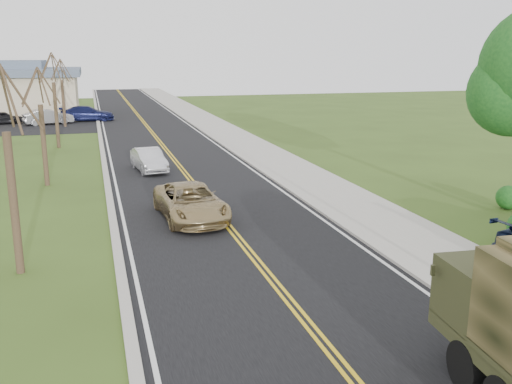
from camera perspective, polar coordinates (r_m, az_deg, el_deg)
name	(u,v)px	position (r m, az deg, el deg)	size (l,w,h in m)	color
road	(152,133)	(47.85, -10.36, 5.87)	(8.00, 120.00, 0.01)	black
curb_right	(202,130)	(48.42, -5.45, 6.19)	(0.30, 120.00, 0.12)	#9E998E
sidewalk_right	(222,129)	(48.77, -3.41, 6.27)	(3.20, 120.00, 0.10)	#9E998E
curb_left	(100,134)	(47.62, -15.35, 5.62)	(0.30, 120.00, 0.10)	#9E998E
bare_tree_a	(12,187)	(17.75, -23.23, 0.50)	(1.93, 2.26, 6.08)	#38281C
bare_tree_b	(43,135)	(29.55, -20.53, 5.32)	(1.83, 2.14, 5.73)	#38281C
bare_tree_c	(56,107)	(41.42, -19.41, 8.00)	(2.04, 2.39, 6.42)	#38281C
bare_tree_d	(63,98)	(53.39, -18.74, 8.92)	(1.88, 2.20, 5.91)	#38281C
suv_champagne	(191,202)	(22.42, -6.54, -1.01)	(2.26, 4.89, 1.36)	#9D8658
sedan_silver	(149,160)	(32.01, -10.66, 3.18)	(1.32, 3.78, 1.25)	#BCBCC1
lot_car_dark	(3,118)	(57.56, -23.98, 6.81)	(1.41, 3.52, 1.20)	black
lot_car_silver	(48,117)	(55.71, -20.07, 7.08)	(1.51, 4.32, 1.42)	#A2A2A6
lot_car_navy	(87,113)	(57.47, -16.53, 7.54)	(2.04, 5.01, 1.45)	#10143D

